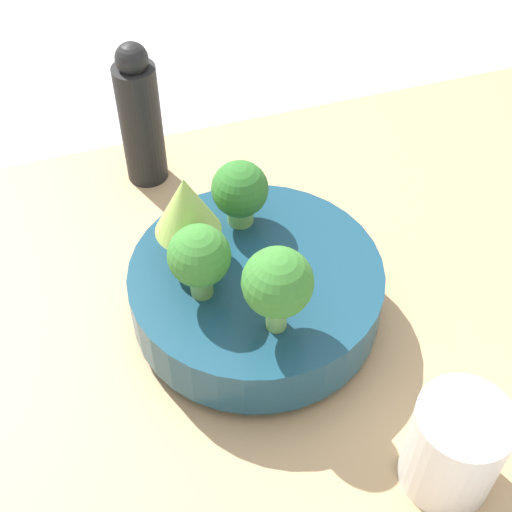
{
  "coord_description": "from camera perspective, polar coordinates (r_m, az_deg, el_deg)",
  "views": [
    {
      "loc": [
        0.15,
        0.4,
        0.59
      ],
      "look_at": [
        0.01,
        -0.01,
        0.12
      ],
      "focal_mm": 50.0,
      "sensor_mm": 36.0,
      "label": 1
    }
  ],
  "objects": [
    {
      "name": "broccoli_floret_back",
      "position": [
        0.57,
        1.73,
        -2.26
      ],
      "size": [
        0.06,
        0.06,
        0.09
      ],
      "color": "#7AB256",
      "rests_on": "bowl"
    },
    {
      "name": "pepper_mill",
      "position": [
        0.81,
        -9.25,
        10.88
      ],
      "size": [
        0.05,
        0.05,
        0.18
      ],
      "color": "black",
      "rests_on": "table"
    },
    {
      "name": "broccoli_floret_right",
      "position": [
        0.6,
        -4.47,
        -0.36
      ],
      "size": [
        0.06,
        0.06,
        0.08
      ],
      "color": "#609347",
      "rests_on": "bowl"
    },
    {
      "name": "bowl",
      "position": [
        0.68,
        0.0,
        -2.79
      ],
      "size": [
        0.24,
        0.24,
        0.07
      ],
      "color": "navy",
      "rests_on": "table"
    },
    {
      "name": "table",
      "position": [
        0.72,
        1.11,
        -6.02
      ],
      "size": [
        1.0,
        0.64,
        0.03
      ],
      "color": "tan",
      "rests_on": "ground_plane"
    },
    {
      "name": "ground_plane",
      "position": [
        0.73,
        1.1,
        -6.81
      ],
      "size": [
        6.0,
        6.0,
        0.0
      ],
      "primitive_type": "plane",
      "color": "silver"
    },
    {
      "name": "broccoli_floret_front",
      "position": [
        0.68,
        -1.3,
        5.23
      ],
      "size": [
        0.05,
        0.05,
        0.07
      ],
      "color": "#7AB256",
      "rests_on": "bowl"
    },
    {
      "name": "romanesco_piece_near",
      "position": [
        0.63,
        -5.6,
        3.84
      ],
      "size": [
        0.06,
        0.06,
        0.1
      ],
      "color": "#609347",
      "rests_on": "bowl"
    },
    {
      "name": "cup",
      "position": [
        0.6,
        15.58,
        -14.52
      ],
      "size": [
        0.08,
        0.08,
        0.09
      ],
      "color": "silver",
      "rests_on": "table"
    }
  ]
}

